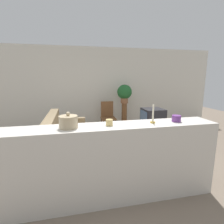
{
  "coord_description": "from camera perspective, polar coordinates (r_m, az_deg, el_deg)",
  "views": [
    {
      "loc": [
        -0.5,
        -2.54,
        1.71
      ],
      "look_at": [
        0.43,
        1.71,
        0.85
      ],
      "focal_mm": 28.0,
      "sensor_mm": 36.0,
      "label": 1
    }
  ],
  "objects": [
    {
      "name": "potted_plant",
      "position": [
        5.75,
        4.1,
        6.32
      ],
      "size": [
        0.48,
        0.48,
        0.61
      ],
      "color": "#8E5B3D",
      "rests_on": "plant_stand"
    },
    {
      "name": "wooden_chair",
      "position": [
        5.54,
        -1.39,
        -1.1
      ],
      "size": [
        0.44,
        0.44,
        0.96
      ],
      "color": "brown",
      "rests_on": "ground_plane"
    },
    {
      "name": "ground_plane",
      "position": [
        3.1,
        -1.01,
        -22.29
      ],
      "size": [
        14.0,
        14.0,
        0.0
      ],
      "primitive_type": "plane",
      "color": "#756656"
    },
    {
      "name": "television",
      "position": [
        4.77,
        13.13,
        -1.59
      ],
      "size": [
        0.54,
        0.53,
        0.45
      ],
      "color": "#232328",
      "rests_on": "tv_stand"
    },
    {
      "name": "plant_stand",
      "position": [
        5.87,
        4.0,
        -1.33
      ],
      "size": [
        0.18,
        0.18,
        0.88
      ],
      "color": "brown",
      "rests_on": "ground_plane"
    },
    {
      "name": "decorative_bowl",
      "position": [
        2.26,
        -14.07,
        -3.12
      ],
      "size": [
        0.24,
        0.24,
        0.21
      ],
      "color": "tan",
      "rests_on": "foreground_counter"
    },
    {
      "name": "couch",
      "position": [
        4.16,
        -14.82,
        -8.86
      ],
      "size": [
        0.88,
        1.8,
        0.89
      ],
      "color": "#847051",
      "rests_on": "ground_plane"
    },
    {
      "name": "foreground_counter",
      "position": [
        2.54,
        0.53,
        -16.25
      ],
      "size": [
        2.91,
        0.44,
        1.09
      ],
      "color": "beige",
      "rests_on": "ground_plane"
    },
    {
      "name": "coffee_tin",
      "position": [
        2.68,
        20.28,
        -1.99
      ],
      "size": [
        0.13,
        0.13,
        0.09
      ],
      "color": "#66337F",
      "rests_on": "foreground_counter"
    },
    {
      "name": "wall_back",
      "position": [
        6.0,
        -7.54,
        7.65
      ],
      "size": [
        9.0,
        0.06,
        2.7
      ],
      "color": "silver",
      "rests_on": "ground_plane"
    },
    {
      "name": "tv_stand",
      "position": [
        4.89,
        12.96,
        -6.76
      ],
      "size": [
        0.96,
        0.55,
        0.46
      ],
      "color": "brown",
      "rests_on": "ground_plane"
    },
    {
      "name": "candlestick",
      "position": [
        2.5,
        13.22,
        -1.6
      ],
      "size": [
        0.07,
        0.07,
        0.26
      ],
      "color": "#B7933D",
      "rests_on": "foreground_counter"
    },
    {
      "name": "candle_jar",
      "position": [
        2.31,
        -0.88,
        -3.44
      ],
      "size": [
        0.09,
        0.09,
        0.08
      ],
      "color": "tan",
      "rests_on": "foreground_counter"
    }
  ]
}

